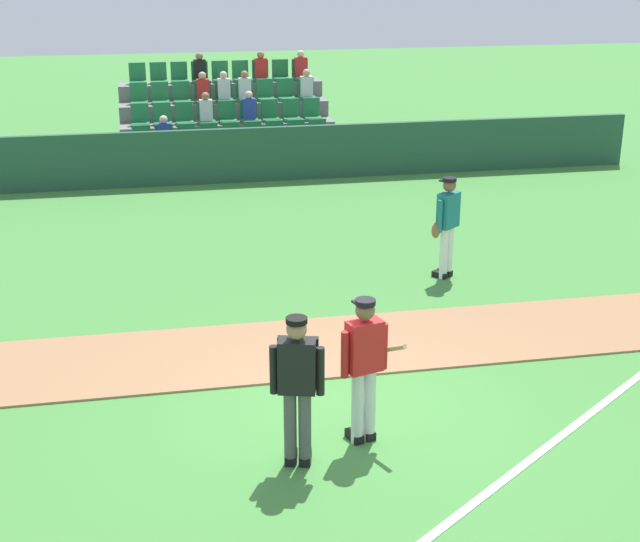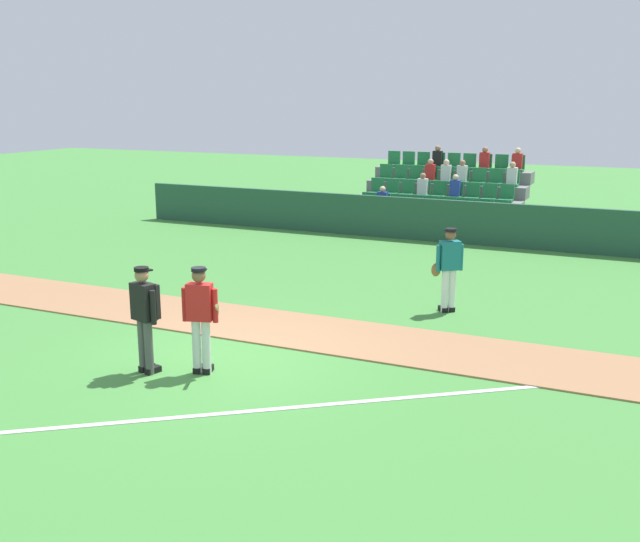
% 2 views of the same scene
% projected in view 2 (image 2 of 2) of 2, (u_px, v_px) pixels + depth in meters
% --- Properties ---
extents(ground_plane, '(80.00, 80.00, 0.00)m').
position_uv_depth(ground_plane, '(217.00, 361.00, 12.51)').
color(ground_plane, '#42843A').
extents(infield_dirt_path, '(28.00, 2.04, 0.03)m').
position_uv_depth(infield_dirt_path, '(274.00, 327.00, 14.32)').
color(infield_dirt_path, '#9E704C').
rests_on(infield_dirt_path, ground).
extents(foul_line_chalk, '(9.71, 7.21, 0.01)m').
position_uv_depth(foul_line_chalk, '(373.00, 401.00, 10.86)').
color(foul_line_chalk, white).
rests_on(foul_line_chalk, ground).
extents(dugout_fence, '(20.00, 0.16, 1.31)m').
position_uv_depth(dugout_fence, '(422.00, 219.00, 22.84)').
color(dugout_fence, '#234C38').
rests_on(dugout_fence, ground).
extents(stadium_bleachers, '(5.55, 3.80, 2.70)m').
position_uv_depth(stadium_bleachers, '(442.00, 206.00, 24.86)').
color(stadium_bleachers, slate).
rests_on(stadium_bleachers, ground).
extents(batter_red_jersey, '(0.74, 0.70, 1.76)m').
position_uv_depth(batter_red_jersey, '(201.00, 316.00, 11.74)').
color(batter_red_jersey, silver).
rests_on(batter_red_jersey, ground).
extents(umpire_home_plate, '(0.57, 0.38, 1.76)m').
position_uv_depth(umpire_home_plate, '(145.00, 313.00, 11.76)').
color(umpire_home_plate, '#4C4C4C').
rests_on(umpire_home_plate, ground).
extents(runner_teal_jersey, '(0.60, 0.47, 1.76)m').
position_uv_depth(runner_teal_jersey, '(449.00, 267.00, 15.15)').
color(runner_teal_jersey, white).
rests_on(runner_teal_jersey, ground).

